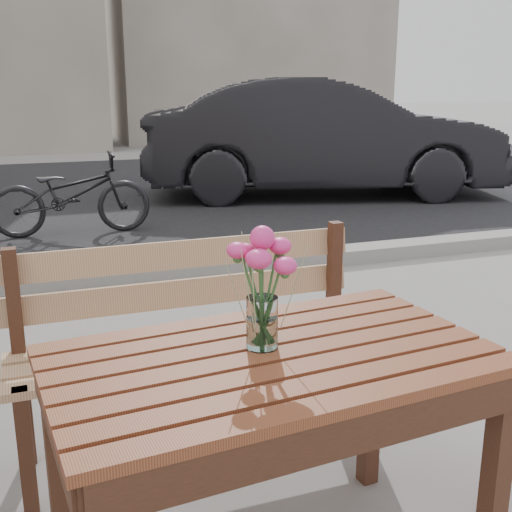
{
  "coord_description": "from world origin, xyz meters",
  "views": [
    {
      "loc": [
        -0.8,
        -1.64,
        1.47
      ],
      "look_at": [
        -0.22,
        -0.03,
        1.0
      ],
      "focal_mm": 45.0,
      "sensor_mm": 36.0,
      "label": 1
    }
  ],
  "objects_px": {
    "parked_car": "(322,138)",
    "main_table": "(272,394)",
    "main_vase": "(262,273)",
    "bicycle": "(71,194)"
  },
  "relations": [
    {
      "from": "parked_car",
      "to": "main_table",
      "type": "bearing_deg",
      "value": 168.51
    },
    {
      "from": "main_table",
      "to": "parked_car",
      "type": "bearing_deg",
      "value": 58.25
    },
    {
      "from": "main_vase",
      "to": "parked_car",
      "type": "xyz_separation_m",
      "value": [
        3.11,
        6.16,
        -0.2
      ]
    },
    {
      "from": "main_vase",
      "to": "parked_car",
      "type": "bearing_deg",
      "value": 63.19
    },
    {
      "from": "main_vase",
      "to": "bicycle",
      "type": "relative_size",
      "value": 0.23
    },
    {
      "from": "bicycle",
      "to": "main_vase",
      "type": "bearing_deg",
      "value": -176.36
    },
    {
      "from": "parked_car",
      "to": "bicycle",
      "type": "relative_size",
      "value": 3.02
    },
    {
      "from": "main_table",
      "to": "bicycle",
      "type": "bearing_deg",
      "value": 87.12
    },
    {
      "from": "main_table",
      "to": "parked_car",
      "type": "height_order",
      "value": "parked_car"
    },
    {
      "from": "main_table",
      "to": "main_vase",
      "type": "bearing_deg",
      "value": 98.75
    }
  ]
}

